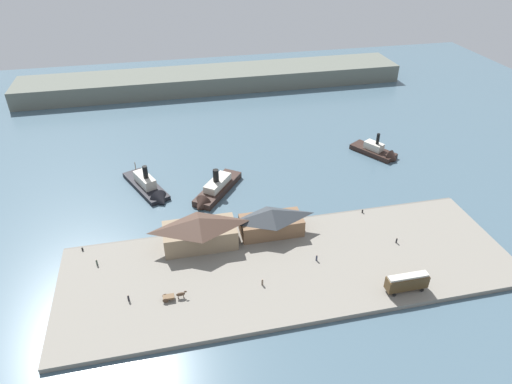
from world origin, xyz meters
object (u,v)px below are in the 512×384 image
Objects in this scene: ferry_shed_central_terminal at (271,221)px; ferry_mid_harbor at (379,152)px; mooring_post_center_west at (362,211)px; ferry_near_quay at (150,189)px; pedestrian_walking_east at (262,282)px; pedestrian_near_cart at (97,262)px; ferry_shed_east_terminal at (200,231)px; pedestrian_near_west_shed at (397,241)px; street_tram at (407,282)px; pedestrian_by_tram at (317,258)px; horse_cart at (173,296)px; mooring_post_east at (82,249)px; pedestrian_near_east_shed at (128,298)px; ferry_departing_north at (214,191)px.

ferry_shed_central_terminal is 0.92× the size of ferry_mid_harbor.
ferry_near_quay reaches higher than mooring_post_center_west.
pedestrian_walking_east is (-6.78, -18.71, -2.97)m from ferry_shed_central_terminal.
pedestrian_near_cart is 1.89× the size of mooring_post_center_west.
pedestrian_near_west_shed is at bearing -11.93° from ferry_shed_east_terminal.
pedestrian_walking_east is 77.70m from ferry_mid_harbor.
pedestrian_walking_east is 38.21m from pedestrian_near_west_shed.
pedestrian_near_west_shed is at bearing -5.99° from pedestrian_near_cart.
pedestrian_walking_east is 1.95× the size of mooring_post_center_west.
pedestrian_near_west_shed is 50.57m from ferry_mid_harbor.
ferry_mid_harbor reaches higher than street_tram.
pedestrian_near_west_shed is at bearing 5.22° from pedestrian_by_tram.
ferry_mid_harbor is 79.82m from ferry_near_quay.
pedestrian_walking_east is 1.09× the size of pedestrian_near_west_shed.
ferry_near_quay is at bearing 156.26° from mooring_post_center_west.
horse_cart is at bearing 170.56° from street_tram.
mooring_post_east is at bearing -123.86° from ferry_near_quay.
street_tram is 0.41× the size of ferry_near_quay.
street_tram is 73.36m from pedestrian_near_cart.
pedestrian_near_east_shed is at bearing -96.92° from ferry_near_quay.
ferry_near_quay is (-12.26, 29.91, -4.01)m from ferry_shed_east_terminal.
pedestrian_near_east_shed is 46.62m from ferry_near_quay.
ferry_departing_north is at bearing 74.13° from ferry_shed_east_terminal.
mooring_post_east is (-73.36, 30.55, -2.16)m from street_tram.
pedestrian_walking_east is at bearing -160.27° from pedestrian_by_tram.
pedestrian_near_east_shed reaches higher than pedestrian_near_cart.
ferry_mid_harbor is at bearing 32.05° from pedestrian_near_east_shed.
ferry_departing_north is at bearing 28.63° from mooring_post_east.
ferry_shed_central_terminal is at bearing 159.82° from pedestrian_near_west_shed.
mooring_post_center_west is at bearing 21.87° from horse_cart.
ferry_near_quay reaches higher than mooring_post_east.
street_tram is 52.56m from horse_cart.
ferry_shed_east_terminal reaches higher than ferry_mid_harbor.
ferry_mid_harbor is (67.24, 36.93, -4.06)m from ferry_shed_east_terminal.
pedestrian_near_cart is 0.08× the size of ferry_departing_north.
ferry_mid_harbor is (17.55, 47.43, -0.63)m from pedestrian_near_west_shed.
horse_cart is at bearing -85.07° from ferry_near_quay.
pedestrian_by_tram is at bearing -58.38° from ferry_shed_central_terminal.
horse_cart is 0.30× the size of ferry_mid_harbor.
ferry_mid_harbor reaches higher than pedestrian_near_cart.
ferry_near_quay is at bearing -174.96° from ferry_mid_harbor.
pedestrian_by_tram is (35.34, 5.41, -0.13)m from horse_cart.
ferry_shed_central_terminal reaches higher than ferry_departing_north.
mooring_post_east and mooring_post_center_west have the same top height.
mooring_post_east is at bearing 152.40° from pedestrian_walking_east.
pedestrian_near_cart is at bearing 138.69° from horse_cart.
ferry_departing_north reaches higher than mooring_post_east.
ferry_shed_east_terminal is 3.42× the size of horse_cart.
pedestrian_near_west_shed is (57.82, 7.46, -0.20)m from horse_cart.
ferry_shed_east_terminal is 50.91m from pedestrian_near_west_shed.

